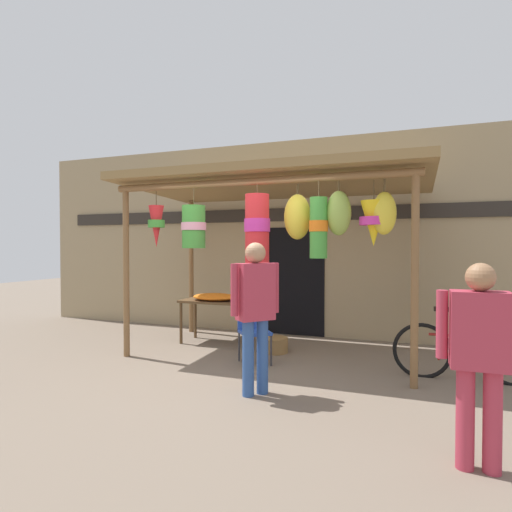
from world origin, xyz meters
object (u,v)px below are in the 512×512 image
Objects in this scene: vendor_in_orange at (480,350)px; customer_foreground at (255,305)px; wicker_basket_by_table at (274,345)px; display_table at (220,305)px; parked_bicycle at (467,353)px; flower_heap_on_table at (216,297)px; folding_chair at (253,327)px.

customer_foreground is (-2.11, 0.91, 0.11)m from vendor_in_orange.
wicker_basket_by_table is at bearing 102.11° from customer_foreground.
wicker_basket_by_table is 0.26× the size of customer_foreground.
display_table is 3.78m from parked_bicycle.
customer_foreground is at bearing -54.00° from flower_heap_on_table.
vendor_in_orange reaches higher than folding_chair.
wicker_basket_by_table is (0.10, 0.64, -0.39)m from folding_chair.
folding_chair is at bearing -39.80° from flower_heap_on_table.
vendor_in_orange is (-0.15, -2.27, 0.55)m from parked_bicycle.
folding_chair is 0.75m from wicker_basket_by_table.
parked_bicycle is 1.03× the size of customer_foreground.
parked_bicycle is (2.66, -0.51, 0.23)m from wicker_basket_by_table.
flower_heap_on_table is at bearing 126.00° from customer_foreground.
parked_bicycle is (3.69, -0.75, -0.30)m from display_table.
vendor_in_orange reaches higher than display_table.
vendor_in_orange is (2.60, -2.14, 0.40)m from folding_chair.
folding_chair is 0.50× the size of customer_foreground.
folding_chair is at bearing 112.06° from customer_foreground.
folding_chair is at bearing -98.71° from wicker_basket_by_table.
parked_bicycle reaches higher than wicker_basket_by_table.
display_table is 1.72× the size of flower_heap_on_table.
flower_heap_on_table reaches higher than display_table.
customer_foreground is (0.50, -1.23, 0.50)m from folding_chair.
parked_bicycle is at bearing -10.89° from wicker_basket_by_table.
wicker_basket_by_table is at bearing 81.29° from folding_chair.
display_table is 3.01× the size of wicker_basket_by_table.
display_table is at bearing 168.48° from parked_bicycle.
flower_heap_on_table reaches higher than wicker_basket_by_table.
flower_heap_on_table is 0.46× the size of customer_foreground.
folding_chair is 0.48× the size of parked_bicycle.
vendor_in_orange is (3.54, -3.02, 0.25)m from display_table.
parked_bicycle is at bearing 30.96° from customer_foreground.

